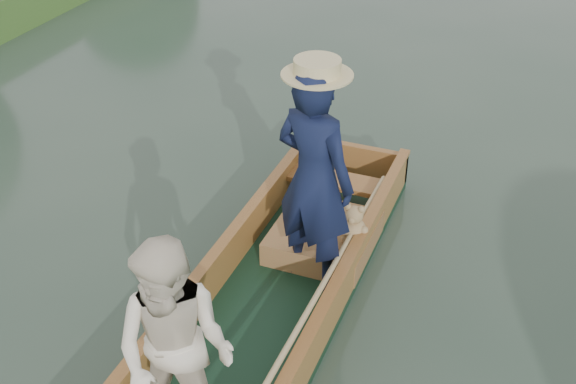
% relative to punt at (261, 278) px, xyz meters
% --- Properties ---
extents(ground, '(120.00, 120.00, 0.00)m').
position_rel_punt_xyz_m(ground, '(-0.05, 0.06, -0.62)').
color(ground, '#283D30').
rests_on(ground, ground).
extents(punt, '(1.14, 5.00, 2.01)m').
position_rel_punt_xyz_m(punt, '(0.00, 0.00, 0.00)').
color(punt, '#12301E').
rests_on(punt, ground).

